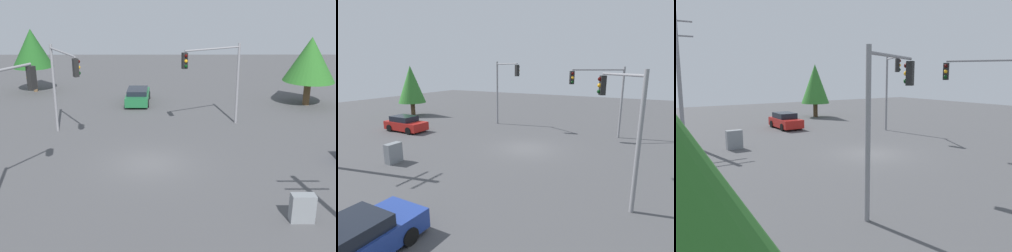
{
  "view_description": "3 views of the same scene",
  "coord_description": "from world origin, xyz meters",
  "views": [
    {
      "loc": [
        -0.99,
        21.98,
        9.58
      ],
      "look_at": [
        -1.06,
        -0.16,
        2.2
      ],
      "focal_mm": 45.0,
      "sensor_mm": 36.0,
      "label": 1
    },
    {
      "loc": [
        -17.24,
        -7.55,
        5.85
      ],
      "look_at": [
        -1.42,
        0.98,
        1.89
      ],
      "focal_mm": 28.0,
      "sensor_mm": 36.0,
      "label": 2
    },
    {
      "loc": [
        -12.48,
        -15.74,
        4.85
      ],
      "look_at": [
        -1.51,
        0.81,
        1.8
      ],
      "focal_mm": 35.0,
      "sensor_mm": 36.0,
      "label": 3
    }
  ],
  "objects": [
    {
      "name": "ground_plane",
      "position": [
        0.0,
        0.0,
        0.0
      ],
      "size": [
        80.0,
        80.0,
        0.0
      ],
      "primitive_type": "plane",
      "color": "#4C4C4F"
    },
    {
      "name": "traffic_signal_main",
      "position": [
        -4.41,
        -6.55,
        4.05
      ],
      "size": [
        4.19,
        2.43,
        5.83
      ],
      "rotation": [
        0.0,
        0.0,
        0.49
      ],
      "color": "gray",
      "rests_on": "ground_plane"
    },
    {
      "name": "tree_right",
      "position": [
        6.1,
        18.45,
        3.88
      ],
      "size": [
        3.3,
        3.3,
        6.2
      ],
      "color": "#4C3823",
      "rests_on": "ground_plane"
    },
    {
      "name": "electrical_cabinet",
      "position": [
        -6.75,
        6.18,
        0.63
      ],
      "size": [
        1.02,
        0.51,
        1.26
      ],
      "primitive_type": "cube",
      "color": "gray",
      "rests_on": "ground_plane"
    },
    {
      "name": "traffic_signal_cross",
      "position": [
        5.59,
        -4.17,
        4.16
      ],
      "size": [
        2.69,
        3.98,
        5.99
      ],
      "rotation": [
        0.0,
        0.0,
        2.14
      ],
      "color": "gray",
      "rests_on": "ground_plane"
    },
    {
      "name": "traffic_signal_aux",
      "position": [
        6.09,
        5.18,
        4.45
      ],
      "size": [
        1.94,
        3.4,
        6.53
      ],
      "rotation": [
        0.0,
        0.0,
        4.22
      ],
      "color": "gray",
      "rests_on": "ground_plane"
    },
    {
      "name": "sedan_red",
      "position": [
        -0.37,
        12.39,
        0.7
      ],
      "size": [
        1.94,
        4.04,
        1.45
      ],
      "rotation": [
        0.0,
        0.0,
        3.14
      ],
      "color": "red",
      "rests_on": "ground_plane"
    },
    {
      "name": "sedan_blue",
      "position": [
        -13.42,
        -0.06,
        0.66
      ],
      "size": [
        4.76,
        2.06,
        1.35
      ],
      "rotation": [
        0.0,
        0.0,
        -1.57
      ],
      "color": "#233D93",
      "rests_on": "ground_plane"
    }
  ]
}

